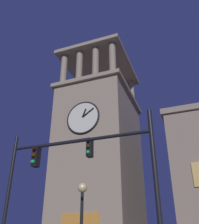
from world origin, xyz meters
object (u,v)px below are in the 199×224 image
at_px(traffic_signal_near, 33,183).
at_px(traffic_signal_mid, 110,175).
at_px(street_lamp, 82,212).
at_px(clocktower, 101,166).

height_order(traffic_signal_near, traffic_signal_mid, traffic_signal_near).
bearing_deg(street_lamp, clocktower, -72.86).
bearing_deg(clocktower, street_lamp, 107.14).
relative_size(clocktower, street_lamp, 5.29).
bearing_deg(clocktower, traffic_signal_near, 99.33).
bearing_deg(traffic_signal_mid, clocktower, -68.13).
xyz_separation_m(traffic_signal_near, traffic_signal_mid, (-3.94, 1.32, -0.28)).
bearing_deg(clocktower, traffic_signal_mid, 111.87).
distance_m(clocktower, traffic_signal_mid, 17.59).
height_order(clocktower, traffic_signal_mid, clocktower).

